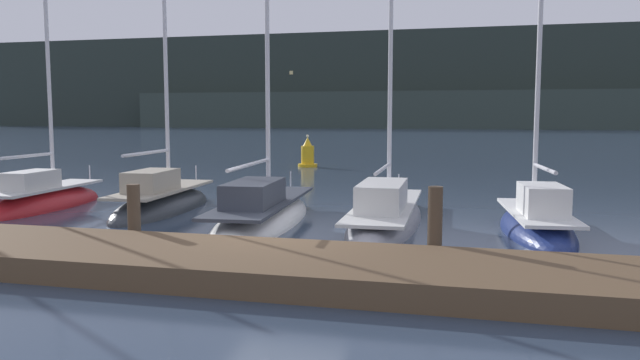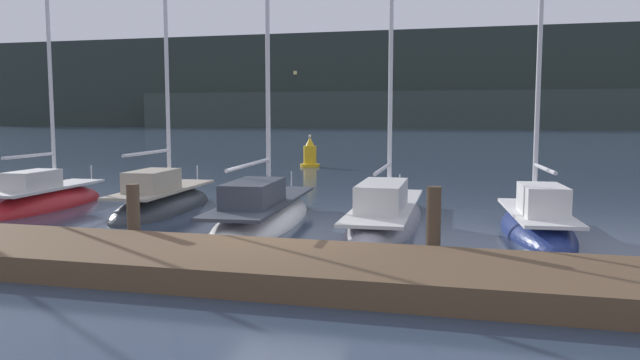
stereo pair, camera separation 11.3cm
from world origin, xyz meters
name	(u,v)px [view 2 (the right image)]	position (x,y,z in m)	size (l,w,h in m)	color
ground_plane	(279,253)	(0.00, 0.00, 0.00)	(400.00, 400.00, 0.00)	#2D3D51
dock	(245,264)	(0.00, -1.98, 0.23)	(40.54, 2.80, 0.45)	brown
mooring_pile_2	(134,216)	(-3.21, -0.33, 0.70)	(0.28, 0.28, 1.41)	#4C3D2D
mooring_pile_3	(433,227)	(3.21, -0.33, 0.77)	(0.28, 0.28, 1.54)	#4C3D2D
sailboat_berth_3	(46,203)	(-9.05, 4.25, 0.14)	(1.76, 5.55, 8.85)	red
sailboat_berth_4	(163,206)	(-5.25, 4.64, 0.14)	(2.06, 6.04, 8.69)	#2D3338
sailboat_berth_5	(263,219)	(-1.54, 3.25, 0.14)	(2.45, 7.68, 9.69)	white
sailboat_berth_6	(386,217)	(1.63, 4.22, 0.15)	(2.06, 8.16, 12.46)	gray
sailboat_berth_7	(537,228)	(5.43, 3.60, 0.14)	(2.08, 5.36, 6.93)	navy
channel_buoy	(310,155)	(-5.20, 21.25, 0.65)	(1.08, 1.08, 1.80)	gold
hillside_backdrop	(465,84)	(0.15, 130.08, 9.71)	(240.00, 23.00, 21.02)	#28332D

